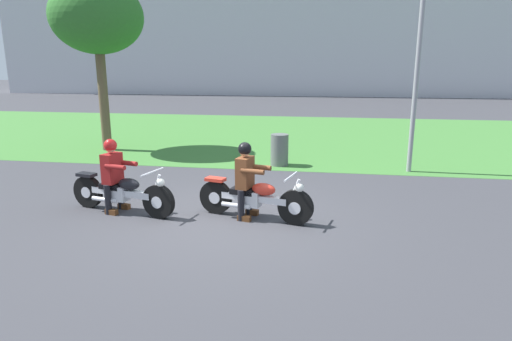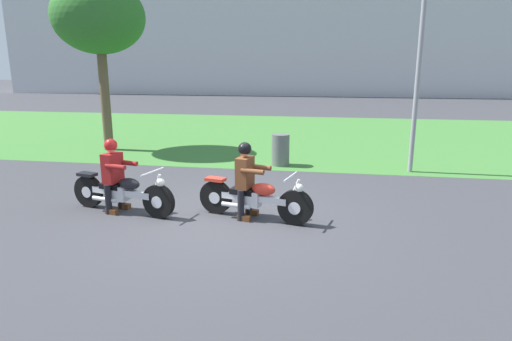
{
  "view_description": "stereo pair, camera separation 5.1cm",
  "coord_description": "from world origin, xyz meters",
  "px_view_note": "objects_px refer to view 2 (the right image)",
  "views": [
    {
      "loc": [
        1.7,
        -7.3,
        2.74
      ],
      "look_at": [
        0.47,
        0.32,
        0.85
      ],
      "focal_mm": 30.78,
      "sensor_mm": 36.0,
      "label": 1
    },
    {
      "loc": [
        1.75,
        -7.3,
        2.74
      ],
      "look_at": [
        0.47,
        0.32,
        0.85
      ],
      "focal_mm": 30.78,
      "sensor_mm": 36.0,
      "label": 2
    }
  ],
  "objects_px": {
    "rider_follow": "(113,170)",
    "trash_can": "(280,150)",
    "motorcycle_lead": "(254,198)",
    "streetlight_pole": "(428,15)",
    "rider_lead": "(246,174)",
    "motorcycle_follow": "(122,193)",
    "tree_roadside": "(99,18)"
  },
  "relations": [
    {
      "from": "motorcycle_lead",
      "to": "streetlight_pole",
      "type": "xyz_separation_m",
      "value": [
        3.49,
        4.15,
        3.47
      ]
    },
    {
      "from": "rider_follow",
      "to": "tree_roadside",
      "type": "relative_size",
      "value": 0.27
    },
    {
      "from": "rider_follow",
      "to": "trash_can",
      "type": "bearing_deg",
      "value": 72.06
    },
    {
      "from": "rider_follow",
      "to": "streetlight_pole",
      "type": "xyz_separation_m",
      "value": [
        6.16,
        4.16,
        3.05
      ]
    },
    {
      "from": "motorcycle_lead",
      "to": "rider_follow",
      "type": "height_order",
      "value": "rider_follow"
    },
    {
      "from": "rider_follow",
      "to": "tree_roadside",
      "type": "bearing_deg",
      "value": 132.2
    },
    {
      "from": "motorcycle_follow",
      "to": "streetlight_pole",
      "type": "bearing_deg",
      "value": 48.52
    },
    {
      "from": "motorcycle_follow",
      "to": "tree_roadside",
      "type": "relative_size",
      "value": 0.42
    },
    {
      "from": "rider_lead",
      "to": "streetlight_pole",
      "type": "relative_size",
      "value": 0.22
    },
    {
      "from": "motorcycle_follow",
      "to": "trash_can",
      "type": "distance_m",
      "value": 5.04
    },
    {
      "from": "rider_lead",
      "to": "tree_roadside",
      "type": "height_order",
      "value": "tree_roadside"
    },
    {
      "from": "rider_follow",
      "to": "trash_can",
      "type": "height_order",
      "value": "rider_follow"
    },
    {
      "from": "tree_roadside",
      "to": "streetlight_pole",
      "type": "relative_size",
      "value": 0.84
    },
    {
      "from": "streetlight_pole",
      "to": "trash_can",
      "type": "relative_size",
      "value": 7.24
    },
    {
      "from": "motorcycle_lead",
      "to": "streetlight_pole",
      "type": "height_order",
      "value": "streetlight_pole"
    },
    {
      "from": "streetlight_pole",
      "to": "rider_lead",
      "type": "bearing_deg",
      "value": -131.66
    },
    {
      "from": "rider_lead",
      "to": "motorcycle_follow",
      "type": "distance_m",
      "value": 2.38
    },
    {
      "from": "streetlight_pole",
      "to": "trash_can",
      "type": "xyz_separation_m",
      "value": [
        -3.51,
        0.18,
        -3.43
      ]
    },
    {
      "from": "rider_lead",
      "to": "rider_follow",
      "type": "height_order",
      "value": "rider_lead"
    },
    {
      "from": "trash_can",
      "to": "tree_roadside",
      "type": "bearing_deg",
      "value": 166.88
    },
    {
      "from": "motorcycle_follow",
      "to": "tree_roadside",
      "type": "xyz_separation_m",
      "value": [
        -3.28,
        5.73,
        3.69
      ]
    },
    {
      "from": "motorcycle_lead",
      "to": "rider_follow",
      "type": "distance_m",
      "value": 2.7
    },
    {
      "from": "motorcycle_lead",
      "to": "motorcycle_follow",
      "type": "relative_size",
      "value": 0.97
    },
    {
      "from": "motorcycle_follow",
      "to": "tree_roadside",
      "type": "distance_m",
      "value": 7.56
    },
    {
      "from": "streetlight_pole",
      "to": "trash_can",
      "type": "distance_m",
      "value": 4.91
    },
    {
      "from": "tree_roadside",
      "to": "motorcycle_lead",
      "type": "bearing_deg",
      "value": -44.44
    },
    {
      "from": "motorcycle_lead",
      "to": "rider_lead",
      "type": "xyz_separation_m",
      "value": [
        -0.16,
        0.04,
        0.43
      ]
    },
    {
      "from": "motorcycle_lead",
      "to": "streetlight_pole",
      "type": "bearing_deg",
      "value": 63.41
    },
    {
      "from": "motorcycle_lead",
      "to": "rider_follow",
      "type": "bearing_deg",
      "value": -166.22
    },
    {
      "from": "motorcycle_follow",
      "to": "streetlight_pole",
      "type": "relative_size",
      "value": 0.36
    },
    {
      "from": "tree_roadside",
      "to": "streetlight_pole",
      "type": "distance_m",
      "value": 9.4
    },
    {
      "from": "motorcycle_lead",
      "to": "rider_follow",
      "type": "relative_size",
      "value": 1.54
    }
  ]
}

